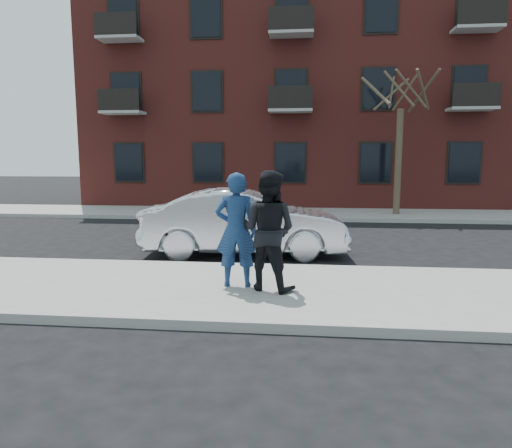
# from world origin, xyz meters

# --- Properties ---
(ground) EXTENTS (100.00, 100.00, 0.00)m
(ground) POSITION_xyz_m (0.00, 0.00, 0.00)
(ground) COLOR black
(ground) RESTS_ON ground
(near_sidewalk) EXTENTS (50.00, 3.50, 0.15)m
(near_sidewalk) POSITION_xyz_m (0.00, -0.25, 0.07)
(near_sidewalk) COLOR gray
(near_sidewalk) RESTS_ON ground
(near_curb) EXTENTS (50.00, 0.10, 0.15)m
(near_curb) POSITION_xyz_m (0.00, 1.55, 0.07)
(near_curb) COLOR #999691
(near_curb) RESTS_ON ground
(far_sidewalk) EXTENTS (50.00, 3.50, 0.15)m
(far_sidewalk) POSITION_xyz_m (0.00, 11.25, 0.07)
(far_sidewalk) COLOR gray
(far_sidewalk) RESTS_ON ground
(far_curb) EXTENTS (50.00, 0.10, 0.15)m
(far_curb) POSITION_xyz_m (0.00, 9.45, 0.07)
(far_curb) COLOR #999691
(far_curb) RESTS_ON ground
(apartment_building) EXTENTS (24.30, 10.30, 12.30)m
(apartment_building) POSITION_xyz_m (2.00, 18.00, 6.16)
(apartment_building) COLOR maroon
(apartment_building) RESTS_ON ground
(street_tree) EXTENTS (3.60, 3.60, 6.80)m
(street_tree) POSITION_xyz_m (4.50, 11.00, 5.52)
(street_tree) COLOR #3B3023
(street_tree) RESTS_ON far_sidewalk
(silver_sedan) EXTENTS (5.12, 2.17, 1.64)m
(silver_sedan) POSITION_xyz_m (-0.71, 3.09, 0.82)
(silver_sedan) COLOR silver
(silver_sedan) RESTS_ON ground
(man_hoodie) EXTENTS (0.77, 0.55, 2.01)m
(man_hoodie) POSITION_xyz_m (-0.43, -0.18, 1.16)
(man_hoodie) COLOR navy
(man_hoodie) RESTS_ON near_sidewalk
(man_peacoat) EXTENTS (1.21, 1.09, 2.05)m
(man_peacoat) POSITION_xyz_m (0.15, -0.31, 1.18)
(man_peacoat) COLOR black
(man_peacoat) RESTS_ON near_sidewalk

